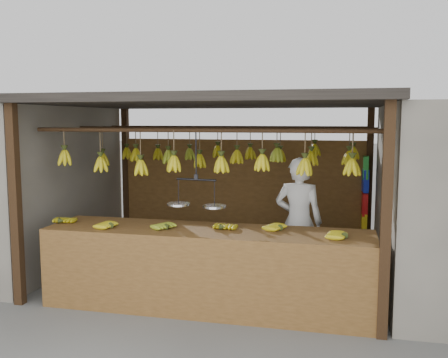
# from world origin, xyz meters

# --- Properties ---
(ground) EXTENTS (80.00, 80.00, 0.00)m
(ground) POSITION_xyz_m (0.00, 0.00, 0.00)
(ground) COLOR #5B5B57
(stall) EXTENTS (4.30, 3.30, 2.40)m
(stall) POSITION_xyz_m (0.00, 0.33, 1.97)
(stall) COLOR black
(stall) RESTS_ON ground
(counter) EXTENTS (3.67, 0.83, 0.96)m
(counter) POSITION_xyz_m (0.13, -1.24, 0.71)
(counter) COLOR brown
(counter) RESTS_ON ground
(hanging_bananas) EXTENTS (3.65, 2.22, 0.40)m
(hanging_bananas) POSITION_xyz_m (-0.00, 0.01, 1.62)
(hanging_bananas) COLOR gold
(hanging_bananas) RESTS_ON ground
(balance_scale) EXTENTS (0.70, 0.31, 0.87)m
(balance_scale) POSITION_xyz_m (-0.02, -1.00, 1.20)
(balance_scale) COLOR black
(balance_scale) RESTS_ON ground
(vendor) EXTENTS (0.63, 0.43, 1.65)m
(vendor) POSITION_xyz_m (1.07, -0.08, 0.83)
(vendor) COLOR white
(vendor) RESTS_ON ground
(bag_bundles) EXTENTS (0.08, 0.26, 1.20)m
(bag_bundles) POSITION_xyz_m (1.94, 1.35, 1.00)
(bag_bundles) COLOR #199926
(bag_bundles) RESTS_ON ground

